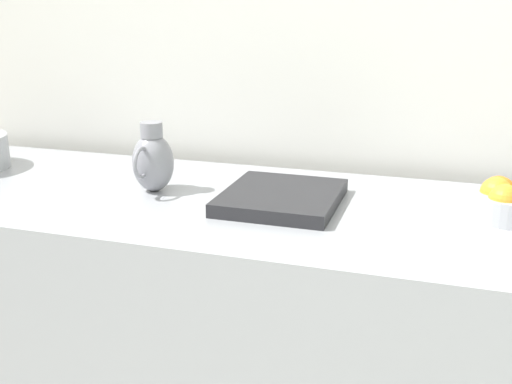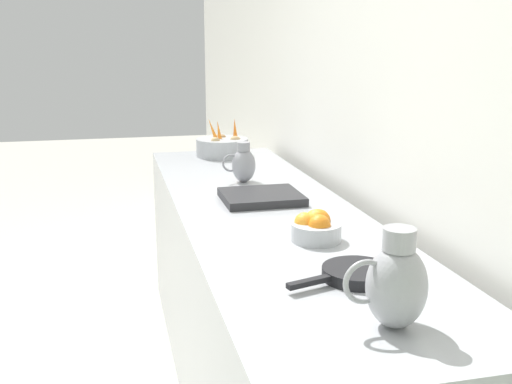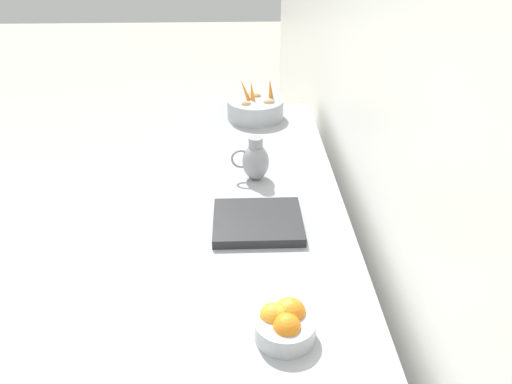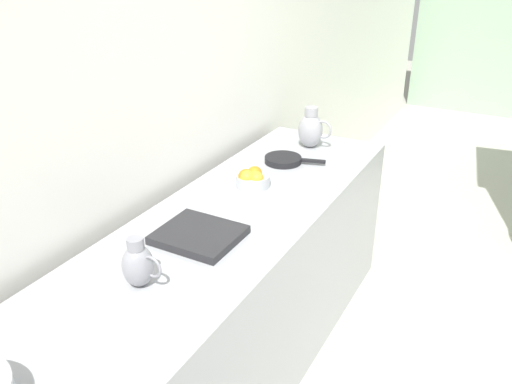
% 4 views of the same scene
% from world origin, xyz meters
% --- Properties ---
extents(tile_wall_left, '(0.10, 9.67, 3.00)m').
position_xyz_m(tile_wall_left, '(-1.95, 0.25, 1.50)').
color(tile_wall_left, white).
rests_on(tile_wall_left, ground_plane).
extents(prep_counter, '(0.74, 2.82, 0.92)m').
position_xyz_m(prep_counter, '(-1.47, -0.25, 0.46)').
color(prep_counter, '#9EA0A5').
rests_on(prep_counter, ground_plane).
extents(vegetable_colander, '(0.32, 0.32, 0.23)m').
position_xyz_m(vegetable_colander, '(-1.51, -1.45, 0.98)').
color(vegetable_colander, '#9EA0A5').
rests_on(vegetable_colander, prep_counter).
extents(orange_bowl, '(0.18, 0.18, 0.10)m').
position_xyz_m(orange_bowl, '(-1.53, 0.21, 0.97)').
color(orange_bowl, '#ADAFB5').
rests_on(orange_bowl, prep_counter).
extents(metal_pitcher_short, '(0.17, 0.12, 0.20)m').
position_xyz_m(metal_pitcher_short, '(-1.48, -0.73, 1.01)').
color(metal_pitcher_short, gray).
rests_on(metal_pitcher_short, prep_counter).
extents(counter_sink_basin, '(0.34, 0.30, 0.04)m').
position_xyz_m(counter_sink_basin, '(-1.48, -0.35, 0.94)').
color(counter_sink_basin, '#232326').
rests_on(counter_sink_basin, prep_counter).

